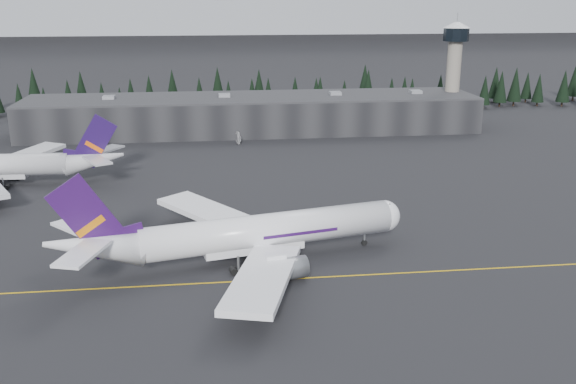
{
  "coord_description": "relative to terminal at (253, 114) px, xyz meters",
  "views": [
    {
      "loc": [
        -14.96,
        -103.23,
        47.32
      ],
      "look_at": [
        0.0,
        20.0,
        9.0
      ],
      "focal_mm": 40.0,
      "sensor_mm": 36.0,
      "label": 1
    }
  ],
  "objects": [
    {
      "name": "mountain_ridge",
      "position": [
        0.0,
        875.0,
        -6.3
      ],
      "size": [
        4400.0,
        900.0,
        420.0
      ],
      "primitive_type": null,
      "color": "white",
      "rests_on": "ground"
    },
    {
      "name": "ground",
      "position": [
        0.0,
        -125.0,
        -6.3
      ],
      "size": [
        1400.0,
        1400.0,
        0.0
      ],
      "primitive_type": "plane",
      "color": "black",
      "rests_on": "ground"
    },
    {
      "name": "gse_vehicle_b",
      "position": [
        -6.13,
        -20.89,
        -5.57
      ],
      "size": [
        4.63,
        3.08,
        1.47
      ],
      "primitive_type": "imported",
      "rotation": [
        0.0,
        0.0,
        -1.23
      ],
      "color": "silver",
      "rests_on": "ground"
    },
    {
      "name": "treeline",
      "position": [
        0.0,
        37.0,
        1.2
      ],
      "size": [
        360.0,
        20.0,
        15.0
      ],
      "primitive_type": "cube",
      "color": "black",
      "rests_on": "ground"
    },
    {
      "name": "taxiline",
      "position": [
        0.0,
        -127.0,
        -6.29
      ],
      "size": [
        400.0,
        0.4,
        0.02
      ],
      "primitive_type": "cube",
      "color": "gold",
      "rests_on": "ground"
    },
    {
      "name": "jet_main",
      "position": [
        -10.76,
        -118.87,
        -0.78
      ],
      "size": [
        65.71,
        60.01,
        19.58
      ],
      "rotation": [
        0.0,
        0.0,
        0.22
      ],
      "color": "white",
      "rests_on": "ground"
    },
    {
      "name": "terminal",
      "position": [
        0.0,
        0.0,
        0.0
      ],
      "size": [
        160.0,
        30.0,
        12.6
      ],
      "color": "black",
      "rests_on": "ground"
    },
    {
      "name": "gse_vehicle_a",
      "position": [
        -51.59,
        -24.1,
        -5.54
      ],
      "size": [
        4.69,
        6.03,
        1.52
      ],
      "primitive_type": "imported",
      "rotation": [
        0.0,
        0.0,
        0.46
      ],
      "color": "silver",
      "rests_on": "ground"
    },
    {
      "name": "jet_parked",
      "position": [
        -68.97,
        -60.88,
        -1.15
      ],
      "size": [
        62.18,
        57.35,
        18.28
      ],
      "rotation": [
        0.0,
        0.0,
        3.11
      ],
      "color": "silver",
      "rests_on": "ground"
    },
    {
      "name": "control_tower",
      "position": [
        75.0,
        3.0,
        17.11
      ],
      "size": [
        10.0,
        10.0,
        37.7
      ],
      "color": "gray",
      "rests_on": "ground"
    }
  ]
}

